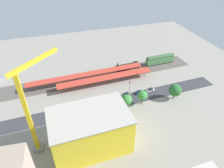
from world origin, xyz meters
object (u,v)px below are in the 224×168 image
at_px(parked_car_3, 114,97).
at_px(street_tree_4, 127,100).
at_px(parked_car_1, 139,92).
at_px(parked_car_4, 103,99).
at_px(platform_canopy_far, 87,74).
at_px(passenger_coach, 160,59).
at_px(box_truck_2, 80,119).
at_px(traffic_light, 130,86).
at_px(street_tree_0, 175,90).
at_px(street_tree_5, 88,108).
at_px(box_truck_1, 97,115).
at_px(parked_car_0, 150,90).
at_px(parked_car_5, 91,101).
at_px(street_tree_2, 142,95).
at_px(construction_building, 90,131).
at_px(street_tree_1, 76,110).
at_px(street_tree_3, 111,105).
at_px(tower_crane, 29,106).
at_px(platform_canopy_near, 106,78).
at_px(box_truck_0, 76,120).
at_px(parked_car_2, 126,94).
at_px(locomotive, 128,66).

height_order(parked_car_3, street_tree_4, street_tree_4).
distance_m(parked_car_1, parked_car_4, 20.02).
distance_m(platform_canopy_far, street_tree_4, 32.40).
distance_m(passenger_coach, parked_car_4, 52.31).
xyz_separation_m(parked_car_4, box_truck_2, (13.68, 11.04, 0.96)).
height_order(parked_car_4, traffic_light, traffic_light).
distance_m(street_tree_0, street_tree_5, 44.19).
distance_m(passenger_coach, box_truck_1, 63.07).
bearing_deg(parked_car_0, parked_car_5, -0.68).
distance_m(platform_canopy_far, street_tree_0, 48.95).
relative_size(parked_car_3, street_tree_2, 0.56).
height_order(parked_car_0, box_truck_1, box_truck_1).
bearing_deg(parked_car_1, parked_car_4, -0.23).
xyz_separation_m(box_truck_1, street_tree_4, (-14.88, -2.22, 3.55)).
distance_m(construction_building, street_tree_1, 17.21).
distance_m(box_truck_2, street_tree_1, 4.09).
xyz_separation_m(street_tree_3, street_tree_4, (-7.88, 0.03, 1.35)).
relative_size(tower_crane, street_tree_5, 5.16).
bearing_deg(platform_canopy_near, box_truck_0, 50.12).
height_order(parked_car_0, parked_car_2, parked_car_0).
bearing_deg(parked_car_4, street_tree_1, 30.12).
relative_size(parked_car_1, street_tree_3, 0.68).
distance_m(parked_car_1, street_tree_2, 9.60).
distance_m(tower_crane, street_tree_0, 68.47).
relative_size(box_truck_1, box_truck_2, 1.08).
distance_m(parked_car_1, street_tree_3, 20.90).
height_order(locomotive, parked_car_2, locomotive).
relative_size(passenger_coach, parked_car_4, 4.40).
xyz_separation_m(passenger_coach, box_truck_1, (51.17, 36.83, -1.53)).
xyz_separation_m(platform_canopy_near, tower_crane, (36.17, 34.20, 16.99)).
xyz_separation_m(parked_car_1, parked_car_4, (20.02, -0.08, -0.06)).
bearing_deg(box_truck_0, tower_crane, 30.87).
height_order(parked_car_1, street_tree_4, street_tree_4).
distance_m(platform_canopy_near, locomotive, 21.32).
height_order(platform_canopy_far, street_tree_1, street_tree_1).
bearing_deg(platform_canopy_far, locomotive, -169.53).
bearing_deg(locomotive, parked_car_1, 82.59).
bearing_deg(street_tree_5, parked_car_0, -166.73).
height_order(platform_canopy_far, parked_car_4, platform_canopy_far).
bearing_deg(platform_canopy_near, street_tree_0, 141.88).
bearing_deg(street_tree_4, street_tree_3, -0.24).
height_order(parked_car_0, street_tree_3, street_tree_3).
bearing_deg(platform_canopy_near, traffic_light, 127.73).
height_order(locomotive, street_tree_0, street_tree_0).
height_order(locomotive, box_truck_1, locomotive).
bearing_deg(box_truck_1, street_tree_5, -38.99).
relative_size(parked_car_5, box_truck_0, 0.52).
bearing_deg(street_tree_1, box_truck_2, 114.57).
xyz_separation_m(parked_car_0, parked_car_4, (26.40, -0.05, -0.07)).
height_order(parked_car_0, street_tree_2, street_tree_2).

